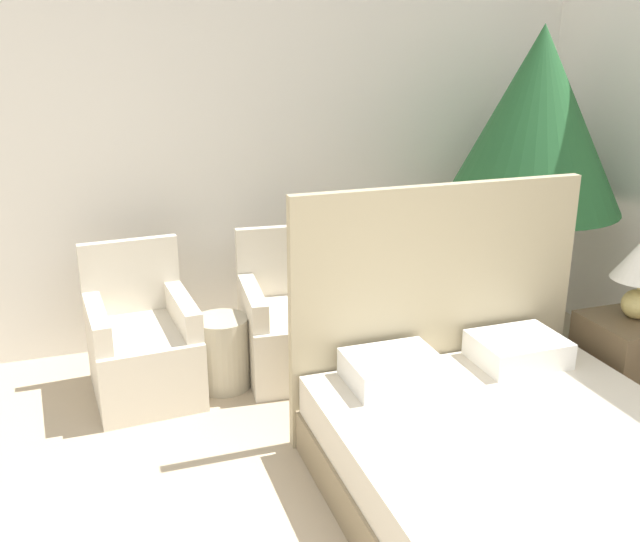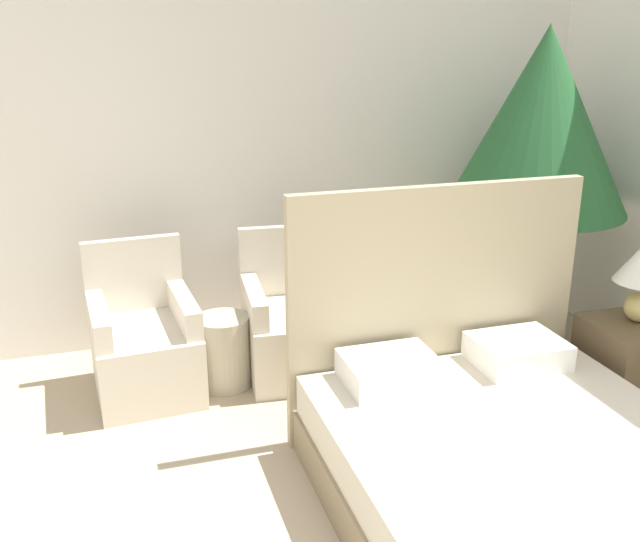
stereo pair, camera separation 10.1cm
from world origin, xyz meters
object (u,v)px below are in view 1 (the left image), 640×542
Objects in this scene: armchair_near_window_right at (291,331)px; side_table at (222,353)px; nightstand at (627,366)px; bed at (522,464)px; armchair_near_window_left at (143,351)px; potted_palm at (536,128)px.

armchair_near_window_right is 1.96× the size of side_table.
side_table is (-2.13, 1.04, -0.06)m from nightstand.
bed is 2.28m from armchair_near_window_left.
armchair_near_window_left is at bearing -175.16° from armchair_near_window_right.
armchair_near_window_right is 2.00m from nightstand.
armchair_near_window_right is at bearing 8.99° from side_table.
potted_palm is at bearing 2.45° from armchair_near_window_right.
nightstand is at bearing -28.95° from armchair_near_window_right.
armchair_near_window_left is 1.56× the size of nightstand.
armchair_near_window_right is 1.56× the size of nightstand.
armchair_near_window_left is 2.85m from potted_palm.
armchair_near_window_right is 2.05m from potted_palm.
potted_palm is 3.76× the size of nightstand.
side_table is (-0.46, -0.07, -0.05)m from armchair_near_window_right.
armchair_near_window_left is at bearing 130.68° from bed.
potted_palm is (2.57, -0.07, 1.22)m from armchair_near_window_left.
nightstand is at bearing -26.99° from armchair_near_window_left.
side_table is at bearing -166.16° from armchair_near_window_right.
nightstand is (1.66, -1.11, 0.01)m from armchair_near_window_right.
armchair_near_window_left is at bearing 178.47° from potted_palm.
bed reaches higher than armchair_near_window_right.
potted_palm reaches higher than armchair_near_window_right.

